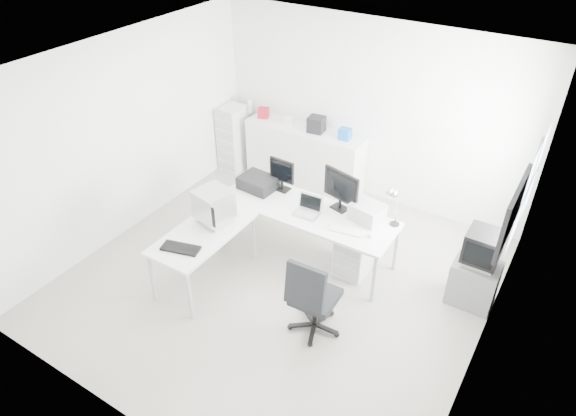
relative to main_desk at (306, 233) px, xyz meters
The scene contains 30 objects.
floor 0.72m from the main_desk, 93.75° to the right, with size 5.00×5.00×0.01m, color beige.
ceiling 2.50m from the main_desk, 93.75° to the right, with size 5.00×5.00×0.01m, color white.
back_wall 2.15m from the main_desk, 91.21° to the left, with size 5.00×0.02×2.80m, color white.
left_wall 2.81m from the main_desk, 166.53° to the right, with size 0.02×5.00×2.80m, color white.
right_wall 2.73m from the main_desk, 13.89° to the right, with size 0.02×5.00×2.80m, color white.
window 2.79m from the main_desk, 13.63° to the left, with size 0.02×1.20×1.10m, color white, non-canonical shape.
wall_picture 2.91m from the main_desk, 11.81° to the right, with size 0.04×0.90×0.60m, color black, non-canonical shape.
main_desk is the anchor object (origin of this frame).
side_desk 1.39m from the main_desk, 127.69° to the right, with size 0.70×1.40×0.75m, color white, non-canonical shape.
drawer_pedestal 0.71m from the main_desk, ahead, with size 0.40×0.50×0.60m, color white.
inkjet_printer 0.97m from the main_desk, behind, with size 0.49×0.38×0.17m, color black.
lcd_monitor_small 0.86m from the main_desk, 155.56° to the left, with size 0.38×0.22×0.48m, color black, non-canonical shape.
lcd_monitor_large 0.79m from the main_desk, 35.54° to the left, with size 0.55×0.22×0.57m, color black, non-canonical shape.
laptop 0.49m from the main_desk, 63.43° to the right, with size 0.30×0.31×0.20m, color #B7B7BA, non-canonical shape.
white_keyboard 0.77m from the main_desk, 12.99° to the right, with size 0.42×0.13×0.02m, color white.
white_mouse 1.04m from the main_desk, ahead, with size 0.06×0.06×0.06m, color white.
laser_printer 0.92m from the main_desk, 16.35° to the left, with size 0.39×0.33×0.22m, color #ABABAB.
desk_lamp 1.29m from the main_desk, 15.26° to the left, with size 0.15×0.15×0.45m, color silver, non-canonical shape.
crt_monitor 1.36m from the main_desk, 135.00° to the right, with size 0.44×0.44×0.51m, color #B7B7BA, non-canonical shape.
black_keyboard 1.77m from the main_desk, 119.54° to the right, with size 0.46×0.18×0.03m, color black.
office_chair 1.36m from the main_desk, 55.46° to the right, with size 0.62×0.62×1.08m, color #212426, non-canonical shape.
tv_cabinet 2.20m from the main_desk, ahead, with size 0.54×0.44×0.59m, color slate.
crt_tv 2.24m from the main_desk, ahead, with size 0.50×0.48×0.45m, color black, non-canonical shape.
sideboard 1.91m from the main_desk, 121.32° to the left, with size 2.01×0.50×1.00m, color white.
clutter_box_a 2.53m from the main_desk, 137.70° to the left, with size 0.16×0.15×0.16m, color maroon.
clutter_box_b 2.19m from the main_desk, 128.39° to the left, with size 0.12×0.10×0.12m, color white.
clutter_box_c 1.96m from the main_desk, 115.92° to the left, with size 0.25×0.22×0.25m, color black.
clutter_box_d 1.81m from the main_desk, 100.18° to the left, with size 0.17×0.15×0.17m, color #195BB0.
clutter_bottle 2.78m from the main_desk, 141.39° to the left, with size 0.07×0.07×0.22m, color white.
filing_cabinet 2.75m from the main_desk, 147.85° to the left, with size 0.39×0.47×1.12m, color white.
Camera 1 is at (2.76, -4.22, 4.56)m, focal length 32.00 mm.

